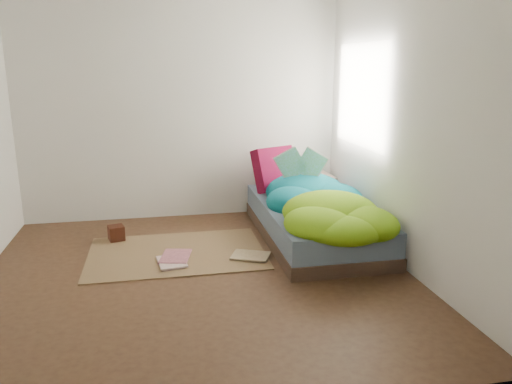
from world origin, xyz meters
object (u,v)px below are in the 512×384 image
(pillow_magenta, at_px, (275,169))
(wooden_box, at_px, (116,233))
(bed, at_px, (313,222))
(open_book, at_px, (301,154))
(floor_book_b, at_px, (162,257))
(floor_book_a, at_px, (158,264))

(pillow_magenta, distance_m, wooden_box, 1.81)
(bed, bearing_deg, open_book, 106.02)
(pillow_magenta, distance_m, floor_book_b, 1.69)
(wooden_box, distance_m, floor_book_a, 0.84)
(wooden_box, height_order, floor_book_a, wooden_box)
(bed, distance_m, floor_book_b, 1.55)
(open_book, height_order, floor_book_b, open_book)
(floor_book_a, distance_m, floor_book_b, 0.15)
(wooden_box, xyz_separation_m, floor_book_b, (0.43, -0.59, -0.06))
(floor_book_a, bearing_deg, bed, 8.10)
(pillow_magenta, relative_size, open_book, 1.09)
(bed, distance_m, wooden_box, 1.96)
(open_book, relative_size, floor_book_a, 1.38)
(bed, distance_m, pillow_magenta, 0.82)
(bed, distance_m, open_book, 0.69)
(bed, height_order, floor_book_a, bed)
(bed, xyz_separation_m, floor_book_a, (-1.54, -0.45, -0.14))
(pillow_magenta, bearing_deg, floor_book_b, -167.94)
(bed, relative_size, open_book, 4.60)
(bed, bearing_deg, floor_book_a, -163.76)
(bed, xyz_separation_m, pillow_magenta, (-0.24, 0.67, 0.41))
(bed, bearing_deg, pillow_magenta, 109.84)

